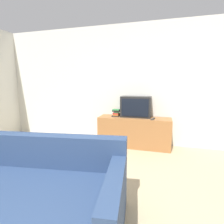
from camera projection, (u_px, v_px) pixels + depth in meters
wall_back at (129, 85)px, 3.88m from camera, size 9.00×0.06×2.60m
tv_stand at (134, 132)px, 3.74m from camera, size 1.52×0.43×0.63m
television at (136, 107)px, 3.71m from camera, size 0.63×0.31×0.44m
couch at (13, 199)px, 1.64m from camera, size 2.20×1.26×0.79m
book_stack at (116, 113)px, 3.84m from camera, size 0.17×0.22×0.15m
remote_on_stand at (153, 119)px, 3.48m from camera, size 0.08×0.18×0.02m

